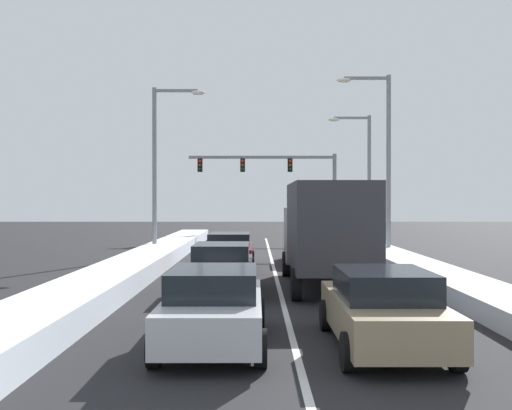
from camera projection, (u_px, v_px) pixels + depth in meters
name	position (u px, v px, depth m)	size (l,w,h in m)	color
ground_plane	(278.00, 286.00, 19.23)	(120.00, 120.00, 0.00)	black
lane_stripe_between_right_lane_and_center_lane	(274.00, 272.00, 23.02)	(0.14, 41.69, 0.01)	silver
snow_bank_right_shoulder	(408.00, 265.00, 23.02)	(1.83, 41.69, 0.54)	silver
snow_bank_left_shoulder	(140.00, 264.00, 23.01)	(1.94, 41.69, 0.66)	silver
sedan_tan_right_lane_nearest	(382.00, 308.00, 11.09)	(2.00, 4.50, 1.51)	#937F60
box_truck_right_lane_second	(325.00, 229.00, 18.83)	(2.53, 7.20, 3.36)	slate
sedan_red_right_lane_third	(307.00, 246.00, 26.58)	(2.00, 4.50, 1.51)	maroon
sedan_silver_center_lane_nearest	(213.00, 306.00, 11.31)	(2.00, 4.50, 1.51)	#B7BABF
sedan_charcoal_center_lane_second	(221.00, 268.00, 17.81)	(2.00, 4.50, 1.51)	#38383D
sedan_maroon_center_lane_third	(229.00, 251.00, 23.79)	(2.00, 4.50, 1.51)	maroon
traffic_light_gantry	(282.00, 174.00, 41.92)	(10.60, 0.47, 6.20)	slate
street_lamp_right_near	(381.00, 150.00, 28.67)	(2.66, 0.36, 8.98)	gray
street_lamp_right_mid	(363.00, 168.00, 36.26)	(2.66, 0.36, 8.11)	gray
street_lamp_left_mid	(161.00, 156.00, 29.45)	(2.66, 0.36, 8.52)	gray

